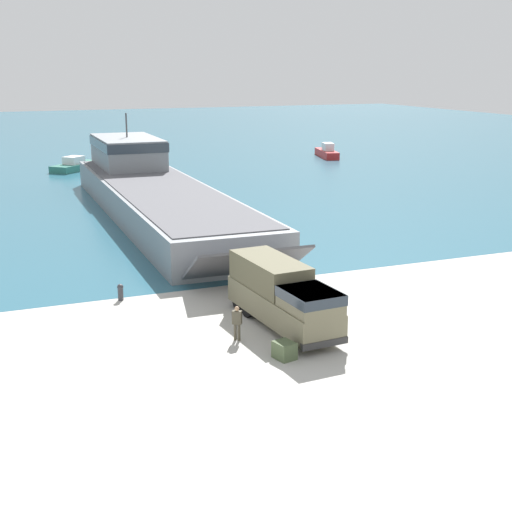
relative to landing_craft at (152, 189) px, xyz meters
The scene contains 9 objects.
ground_plane 28.22m from the landing_craft, 89.12° to the right, with size 240.00×240.00×0.00m, color #B7B5AD.
water_surface 66.40m from the landing_craft, 89.63° to the left, with size 240.00×180.00×0.01m, color #285B70.
landing_craft is the anchor object (origin of this frame).
military_truck 31.03m from the landing_craft, 92.28° to the right, with size 2.87×8.29×3.12m.
soldier_on_ramp 32.24m from the landing_craft, 97.11° to the right, with size 0.50×0.45×1.68m.
moored_boat_a 43.35m from the landing_craft, 41.54° to the left, with size 3.54×7.57×2.05m.
moored_boat_b 28.91m from the landing_craft, 94.88° to the left, with size 7.24×7.24×1.76m.
mooring_bollard 25.29m from the landing_craft, 108.07° to the right, with size 0.34×0.34×0.93m.
cargo_crate 34.92m from the landing_craft, 94.63° to the right, with size 0.77×0.93×0.77m, color #475638.
Camera 1 is at (-15.35, -33.15, 12.44)m, focal length 50.00 mm.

